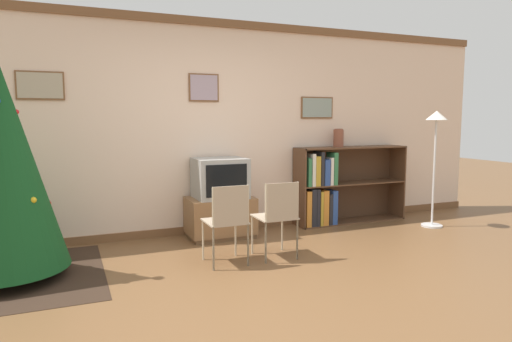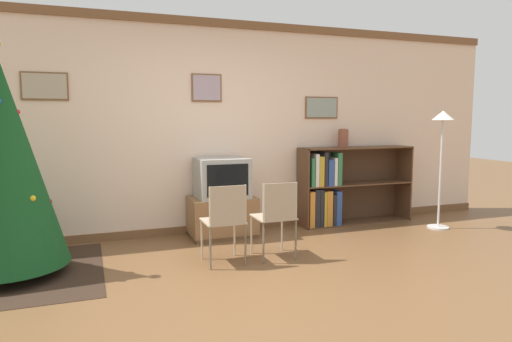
{
  "view_description": "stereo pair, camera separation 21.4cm",
  "coord_description": "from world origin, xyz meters",
  "px_view_note": "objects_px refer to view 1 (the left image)",
  "views": [
    {
      "loc": [
        -1.57,
        -3.46,
        1.47
      ],
      "look_at": [
        0.37,
        1.16,
        0.89
      ],
      "focal_mm": 32.0,
      "sensor_mm": 36.0,
      "label": 1
    },
    {
      "loc": [
        -1.37,
        -3.54,
        1.47
      ],
      "look_at": [
        0.37,
        1.16,
        0.89
      ],
      "focal_mm": 32.0,
      "sensor_mm": 36.0,
      "label": 2
    }
  ],
  "objects_px": {
    "standing_lamp": "(436,138)",
    "television": "(220,178)",
    "folding_chair_right": "(278,215)",
    "bookshelf": "(331,188)",
    "tv_console": "(220,217)",
    "christmas_tree": "(1,162)",
    "vase": "(338,138)",
    "folding_chair_left": "(228,219)"
  },
  "relations": [
    {
      "from": "vase",
      "to": "standing_lamp",
      "type": "relative_size",
      "value": 0.16
    },
    {
      "from": "christmas_tree",
      "to": "standing_lamp",
      "type": "height_order",
      "value": "christmas_tree"
    },
    {
      "from": "standing_lamp",
      "to": "folding_chair_left",
      "type": "bearing_deg",
      "value": -171.12
    },
    {
      "from": "christmas_tree",
      "to": "bookshelf",
      "type": "distance_m",
      "value": 4.04
    },
    {
      "from": "folding_chair_left",
      "to": "standing_lamp",
      "type": "xyz_separation_m",
      "value": [
        3.11,
        0.49,
        0.73
      ]
    },
    {
      "from": "tv_console",
      "to": "folding_chair_right",
      "type": "bearing_deg",
      "value": -75.63
    },
    {
      "from": "standing_lamp",
      "to": "bookshelf",
      "type": "bearing_deg",
      "value": 149.84
    },
    {
      "from": "bookshelf",
      "to": "vase",
      "type": "relative_size",
      "value": 6.54
    },
    {
      "from": "bookshelf",
      "to": "standing_lamp",
      "type": "relative_size",
      "value": 1.06
    },
    {
      "from": "tv_console",
      "to": "bookshelf",
      "type": "distance_m",
      "value": 1.68
    },
    {
      "from": "tv_console",
      "to": "bookshelf",
      "type": "bearing_deg",
      "value": 3.19
    },
    {
      "from": "standing_lamp",
      "to": "television",
      "type": "bearing_deg",
      "value": 168.24
    },
    {
      "from": "folding_chair_left",
      "to": "vase",
      "type": "distance_m",
      "value": 2.51
    },
    {
      "from": "tv_console",
      "to": "vase",
      "type": "xyz_separation_m",
      "value": [
        1.79,
        0.15,
        0.95
      ]
    },
    {
      "from": "folding_chair_right",
      "to": "standing_lamp",
      "type": "xyz_separation_m",
      "value": [
        2.56,
        0.49,
        0.73
      ]
    },
    {
      "from": "television",
      "to": "tv_console",
      "type": "bearing_deg",
      "value": 90.0
    },
    {
      "from": "bookshelf",
      "to": "folding_chair_right",
      "type": "bearing_deg",
      "value": -139.68
    },
    {
      "from": "television",
      "to": "standing_lamp",
      "type": "bearing_deg",
      "value": -11.76
    },
    {
      "from": "folding_chair_left",
      "to": "folding_chair_right",
      "type": "bearing_deg",
      "value": 0.0
    },
    {
      "from": "folding_chair_left",
      "to": "bookshelf",
      "type": "bearing_deg",
      "value": 31.21
    },
    {
      "from": "television",
      "to": "standing_lamp",
      "type": "xyz_separation_m",
      "value": [
        2.84,
        -0.59,
        0.46
      ]
    },
    {
      "from": "tv_console",
      "to": "folding_chair_left",
      "type": "distance_m",
      "value": 1.14
    },
    {
      "from": "tv_console",
      "to": "bookshelf",
      "type": "relative_size",
      "value": 0.48
    },
    {
      "from": "television",
      "to": "folding_chair_left",
      "type": "height_order",
      "value": "television"
    },
    {
      "from": "vase",
      "to": "christmas_tree",
      "type": "bearing_deg",
      "value": -168.45
    },
    {
      "from": "vase",
      "to": "standing_lamp",
      "type": "xyz_separation_m",
      "value": [
        1.04,
        -0.74,
        0.0
      ]
    },
    {
      "from": "tv_console",
      "to": "folding_chair_left",
      "type": "bearing_deg",
      "value": -104.37
    },
    {
      "from": "tv_console",
      "to": "television",
      "type": "height_order",
      "value": "television"
    },
    {
      "from": "folding_chair_left",
      "to": "vase",
      "type": "relative_size",
      "value": 3.23
    },
    {
      "from": "christmas_tree",
      "to": "standing_lamp",
      "type": "bearing_deg",
      "value": 1.01
    },
    {
      "from": "television",
      "to": "bookshelf",
      "type": "bearing_deg",
      "value": 3.28
    },
    {
      "from": "christmas_tree",
      "to": "television",
      "type": "distance_m",
      "value": 2.4
    },
    {
      "from": "television",
      "to": "vase",
      "type": "xyz_separation_m",
      "value": [
        1.79,
        0.15,
        0.46
      ]
    },
    {
      "from": "standing_lamp",
      "to": "tv_console",
      "type": "bearing_deg",
      "value": 168.19
    },
    {
      "from": "tv_console",
      "to": "vase",
      "type": "distance_m",
      "value": 2.03
    },
    {
      "from": "television",
      "to": "bookshelf",
      "type": "xyz_separation_m",
      "value": [
        1.66,
        0.09,
        -0.24
      ]
    },
    {
      "from": "christmas_tree",
      "to": "bookshelf",
      "type": "xyz_separation_m",
      "value": [
        3.93,
        0.78,
        -0.58
      ]
    },
    {
      "from": "folding_chair_right",
      "to": "standing_lamp",
      "type": "bearing_deg",
      "value": 10.76
    },
    {
      "from": "folding_chair_right",
      "to": "television",
      "type": "bearing_deg",
      "value": 104.41
    },
    {
      "from": "folding_chair_right",
      "to": "bookshelf",
      "type": "bearing_deg",
      "value": 40.32
    },
    {
      "from": "tv_console",
      "to": "vase",
      "type": "bearing_deg",
      "value": 4.69
    },
    {
      "from": "tv_console",
      "to": "standing_lamp",
      "type": "bearing_deg",
      "value": -11.81
    }
  ]
}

